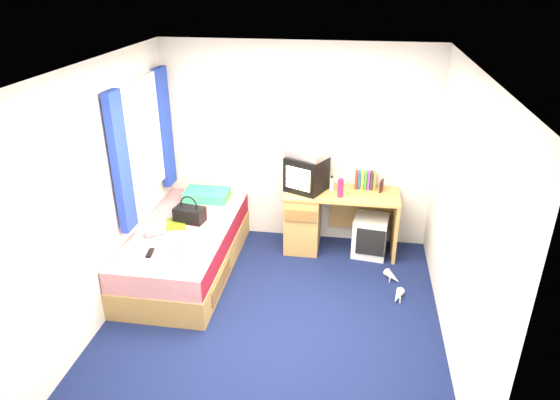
% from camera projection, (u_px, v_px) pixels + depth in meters
% --- Properties ---
extents(ground, '(3.40, 3.40, 0.00)m').
position_uv_depth(ground, '(273.00, 317.00, 4.88)').
color(ground, '#0C1438').
rests_on(ground, ground).
extents(room_shell, '(3.40, 3.40, 3.40)m').
position_uv_depth(room_shell, '(272.00, 180.00, 4.26)').
color(room_shell, white).
rests_on(room_shell, ground).
extents(bed, '(1.01, 2.00, 0.54)m').
position_uv_depth(bed, '(186.00, 249.00, 5.54)').
color(bed, tan).
rests_on(bed, ground).
extents(pillow, '(0.53, 0.35, 0.11)m').
position_uv_depth(pillow, '(207.00, 195.00, 6.06)').
color(pillow, '#1B99B1').
rests_on(pillow, bed).
extents(desk, '(1.30, 0.55, 0.75)m').
position_uv_depth(desk, '(318.00, 217.00, 5.95)').
color(desk, tan).
rests_on(desk, ground).
extents(storage_cube, '(0.43, 0.43, 0.48)m').
position_uv_depth(storage_cube, '(370.00, 236.00, 5.87)').
color(storage_cube, silver).
rests_on(storage_cube, ground).
extents(crt_tv, '(0.53, 0.51, 0.41)m').
position_uv_depth(crt_tv, '(307.00, 174.00, 5.74)').
color(crt_tv, black).
rests_on(crt_tv, desk).
extents(vcr, '(0.53, 0.47, 0.08)m').
position_uv_depth(vcr, '(307.00, 153.00, 5.64)').
color(vcr, silver).
rests_on(vcr, crt_tv).
extents(book_row, '(0.24, 0.13, 0.20)m').
position_uv_depth(book_row, '(365.00, 180.00, 5.83)').
color(book_row, maroon).
rests_on(book_row, desk).
extents(picture_frame, '(0.05, 0.12, 0.14)m').
position_uv_depth(picture_frame, '(381.00, 186.00, 5.75)').
color(picture_frame, black).
rests_on(picture_frame, desk).
extents(pink_water_bottle, '(0.07, 0.07, 0.21)m').
position_uv_depth(pink_water_bottle, '(341.00, 188.00, 5.61)').
color(pink_water_bottle, '#CD1D4E').
rests_on(pink_water_bottle, desk).
extents(aerosol_can, '(0.06, 0.06, 0.17)m').
position_uv_depth(aerosol_can, '(332.00, 184.00, 5.76)').
color(aerosol_can, silver).
rests_on(aerosol_can, desk).
extents(handbag, '(0.35, 0.24, 0.30)m').
position_uv_depth(handbag, '(190.00, 214.00, 5.52)').
color(handbag, black).
rests_on(handbag, bed).
extents(towel, '(0.31, 0.26, 0.10)m').
position_uv_depth(towel, '(199.00, 240.00, 5.07)').
color(towel, white).
rests_on(towel, bed).
extents(magazine, '(0.28, 0.33, 0.01)m').
position_uv_depth(magazine, '(176.00, 224.00, 5.48)').
color(magazine, '#B5D517').
rests_on(magazine, bed).
extents(water_bottle, '(0.20, 0.18, 0.07)m').
position_uv_depth(water_bottle, '(155.00, 232.00, 5.25)').
color(water_bottle, silver).
rests_on(water_bottle, bed).
extents(colour_swatch_fan, '(0.19, 0.21, 0.01)m').
position_uv_depth(colour_swatch_fan, '(177.00, 252.00, 4.94)').
color(colour_swatch_fan, gold).
rests_on(colour_swatch_fan, bed).
extents(remote_control, '(0.07, 0.17, 0.02)m').
position_uv_depth(remote_control, '(150.00, 253.00, 4.92)').
color(remote_control, black).
rests_on(remote_control, bed).
extents(window_assembly, '(0.11, 1.42, 1.40)m').
position_uv_depth(window_assembly, '(143.00, 142.00, 5.30)').
color(window_assembly, silver).
rests_on(window_assembly, room_shell).
extents(white_heels, '(0.21, 0.59, 0.09)m').
position_uv_depth(white_heels, '(395.00, 286.00, 5.28)').
color(white_heels, silver).
rests_on(white_heels, ground).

